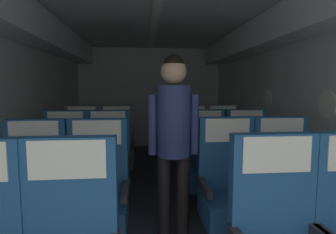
{
  "coord_description": "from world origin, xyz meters",
  "views": [
    {
      "loc": [
        -0.18,
        0.07,
        1.33
      ],
      "look_at": [
        0.11,
        3.09,
        1.01
      ],
      "focal_mm": 29.05,
      "sensor_mm": 36.0,
      "label": 1
    }
  ],
  "objects_px": {
    "seat_c_right_window": "(206,164)",
    "seat_d_right_window": "(193,148)",
    "seat_c_right_aisle": "(248,163)",
    "seat_b_left_aisle": "(97,198)",
    "seat_d_left_aisle": "(117,150)",
    "flight_attendant": "(174,129)",
    "seat_b_right_window": "(229,192)",
    "seat_d_right_aisle": "(224,147)",
    "seat_c_left_aisle": "(108,167)",
    "seat_b_right_aisle": "(285,190)",
    "seat_b_left_window": "(33,200)",
    "seat_c_left_window": "(65,167)",
    "seat_d_left_window": "(82,150)"
  },
  "relations": [
    {
      "from": "seat_c_right_aisle",
      "to": "seat_d_right_window",
      "type": "xyz_separation_m",
      "value": [
        -0.49,
        0.89,
        0.0
      ]
    },
    {
      "from": "seat_b_left_window",
      "to": "seat_d_right_window",
      "type": "xyz_separation_m",
      "value": [
        1.6,
        1.75,
        0.0
      ]
    },
    {
      "from": "seat_c_right_aisle",
      "to": "flight_attendant",
      "type": "distance_m",
      "value": 1.33
    },
    {
      "from": "seat_b_right_window",
      "to": "seat_d_left_aisle",
      "type": "relative_size",
      "value": 1.0
    },
    {
      "from": "seat_b_right_aisle",
      "to": "seat_d_left_window",
      "type": "height_order",
      "value": "same"
    },
    {
      "from": "seat_d_left_window",
      "to": "seat_d_right_window",
      "type": "height_order",
      "value": "same"
    },
    {
      "from": "seat_c_right_window",
      "to": "seat_d_right_window",
      "type": "xyz_separation_m",
      "value": [
        0.01,
        0.89,
        0.0
      ]
    },
    {
      "from": "seat_b_right_aisle",
      "to": "seat_c_left_aisle",
      "type": "relative_size",
      "value": 1.0
    },
    {
      "from": "seat_b_right_window",
      "to": "seat_c_right_aisle",
      "type": "distance_m",
      "value": 0.98
    },
    {
      "from": "seat_c_left_window",
      "to": "seat_d_left_window",
      "type": "xyz_separation_m",
      "value": [
        -0.0,
        0.85,
        0.0
      ]
    },
    {
      "from": "seat_b_right_window",
      "to": "seat_d_right_aisle",
      "type": "relative_size",
      "value": 1.0
    },
    {
      "from": "seat_c_right_aisle",
      "to": "flight_attendant",
      "type": "xyz_separation_m",
      "value": [
        -0.96,
        -0.74,
        0.53
      ]
    },
    {
      "from": "seat_c_right_window",
      "to": "seat_d_right_aisle",
      "type": "distance_m",
      "value": 1.0
    },
    {
      "from": "seat_d_left_aisle",
      "to": "seat_c_right_aisle",
      "type": "bearing_deg",
      "value": -28.62
    },
    {
      "from": "seat_b_left_aisle",
      "to": "seat_d_left_window",
      "type": "distance_m",
      "value": 1.81
    },
    {
      "from": "seat_d_right_window",
      "to": "flight_attendant",
      "type": "xyz_separation_m",
      "value": [
        -0.47,
        -1.63,
        0.53
      ]
    },
    {
      "from": "seat_c_right_window",
      "to": "seat_b_left_window",
      "type": "bearing_deg",
      "value": -151.46
    },
    {
      "from": "seat_c_left_aisle",
      "to": "seat_d_left_window",
      "type": "height_order",
      "value": "same"
    },
    {
      "from": "seat_b_right_aisle",
      "to": "seat_c_right_window",
      "type": "bearing_deg",
      "value": 119.44
    },
    {
      "from": "seat_c_right_window",
      "to": "seat_d_left_aisle",
      "type": "relative_size",
      "value": 1.0
    },
    {
      "from": "seat_c_left_aisle",
      "to": "seat_b_left_aisle",
      "type": "bearing_deg",
      "value": -88.78
    },
    {
      "from": "seat_d_left_aisle",
      "to": "seat_c_left_window",
      "type": "bearing_deg",
      "value": -120.13
    },
    {
      "from": "seat_c_left_aisle",
      "to": "flight_attendant",
      "type": "relative_size",
      "value": 0.67
    },
    {
      "from": "seat_b_right_window",
      "to": "seat_d_left_window",
      "type": "xyz_separation_m",
      "value": [
        -1.59,
        1.72,
        0.0
      ]
    },
    {
      "from": "seat_c_right_aisle",
      "to": "seat_c_right_window",
      "type": "bearing_deg",
      "value": 179.66
    },
    {
      "from": "seat_b_right_window",
      "to": "seat_c_left_aisle",
      "type": "distance_m",
      "value": 1.41
    },
    {
      "from": "seat_b_right_window",
      "to": "seat_c_left_aisle",
      "type": "bearing_deg",
      "value": 142.35
    },
    {
      "from": "seat_c_right_aisle",
      "to": "seat_b_left_aisle",
      "type": "bearing_deg",
      "value": -151.5
    },
    {
      "from": "seat_c_right_aisle",
      "to": "seat_c_right_window",
      "type": "distance_m",
      "value": 0.5
    },
    {
      "from": "seat_b_left_window",
      "to": "seat_d_left_aisle",
      "type": "xyz_separation_m",
      "value": [
        0.49,
        1.73,
        0.0
      ]
    },
    {
      "from": "seat_b_left_window",
      "to": "flight_attendant",
      "type": "xyz_separation_m",
      "value": [
        1.13,
        0.12,
        0.53
      ]
    },
    {
      "from": "seat_b_right_window",
      "to": "flight_attendant",
      "type": "relative_size",
      "value": 0.67
    },
    {
      "from": "seat_c_right_window",
      "to": "seat_d_left_aisle",
      "type": "height_order",
      "value": "same"
    },
    {
      "from": "seat_d_left_aisle",
      "to": "flight_attendant",
      "type": "relative_size",
      "value": 0.67
    },
    {
      "from": "seat_c_left_aisle",
      "to": "seat_d_left_aisle",
      "type": "distance_m",
      "value": 0.86
    },
    {
      "from": "seat_b_left_aisle",
      "to": "seat_b_right_window",
      "type": "bearing_deg",
      "value": 1.13
    },
    {
      "from": "seat_b_right_aisle",
      "to": "seat_d_left_window",
      "type": "relative_size",
      "value": 1.0
    },
    {
      "from": "seat_b_left_window",
      "to": "seat_c_left_window",
      "type": "height_order",
      "value": "same"
    },
    {
      "from": "seat_c_left_aisle",
      "to": "flight_attendant",
      "type": "bearing_deg",
      "value": -49.49
    },
    {
      "from": "seat_b_left_window",
      "to": "seat_d_left_window",
      "type": "distance_m",
      "value": 1.74
    },
    {
      "from": "seat_c_left_aisle",
      "to": "seat_c_right_window",
      "type": "distance_m",
      "value": 1.11
    },
    {
      "from": "seat_c_left_aisle",
      "to": "seat_c_right_aisle",
      "type": "xyz_separation_m",
      "value": [
        1.61,
        -0.02,
        0.0
      ]
    },
    {
      "from": "seat_b_left_window",
      "to": "seat_c_left_aisle",
      "type": "bearing_deg",
      "value": 61.44
    },
    {
      "from": "seat_b_left_window",
      "to": "seat_d_left_aisle",
      "type": "height_order",
      "value": "same"
    },
    {
      "from": "seat_d_left_window",
      "to": "seat_b_left_window",
      "type": "bearing_deg",
      "value": -89.96
    },
    {
      "from": "seat_b_left_aisle",
      "to": "seat_b_right_window",
      "type": "height_order",
      "value": "same"
    },
    {
      "from": "flight_attendant",
      "to": "seat_d_right_window",
      "type": "bearing_deg",
      "value": -128.36
    },
    {
      "from": "seat_b_right_aisle",
      "to": "seat_c_left_aisle",
      "type": "bearing_deg",
      "value": 151.43
    },
    {
      "from": "seat_b_right_window",
      "to": "seat_c_right_window",
      "type": "distance_m",
      "value": 0.85
    },
    {
      "from": "seat_b_right_aisle",
      "to": "seat_b_left_aisle",
      "type": "bearing_deg",
      "value": -179.59
    }
  ]
}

